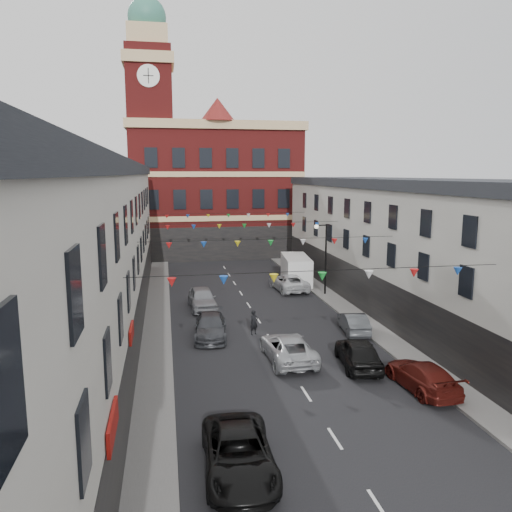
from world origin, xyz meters
TOP-DOWN VIEW (x-y plane):
  - ground at (0.00, 0.00)m, footprint 160.00×160.00m
  - pavement_left at (-6.90, 2.00)m, footprint 1.80×64.00m
  - pavement_right at (6.90, 2.00)m, footprint 1.80×64.00m
  - terrace_left at (-11.78, 1.00)m, footprint 8.40×56.00m
  - terrace_right at (11.78, 1.00)m, footprint 8.40×56.00m
  - civic_building at (0.00, 37.95)m, footprint 20.60×13.30m
  - clock_tower at (-7.50, 35.00)m, footprint 5.60×5.60m
  - distant_hill at (-4.00, 62.00)m, footprint 40.00×14.00m
  - street_lamp at (6.55, 14.00)m, footprint 1.10×0.36m
  - car_left_c at (-3.96, -9.52)m, footprint 2.52×5.15m
  - car_left_d at (-3.60, 4.89)m, footprint 2.40×4.95m
  - car_left_e at (-3.60, 11.63)m, footprint 2.12×4.84m
  - car_right_c at (5.50, -4.48)m, footprint 2.18×4.74m
  - car_right_d at (3.60, -1.31)m, footprint 2.42×4.74m
  - car_right_e at (5.50, 4.24)m, footprint 1.87×4.06m
  - car_right_f at (4.27, 16.34)m, footprint 2.79×5.40m
  - moving_car at (0.20, 0.26)m, footprint 2.44×5.16m
  - white_van at (5.60, 18.91)m, footprint 2.88×5.96m
  - pedestrian at (-0.85, 4.93)m, footprint 0.68×0.58m

SIDE VIEW (x-z plane):
  - ground at x=0.00m, z-range 0.00..0.00m
  - pavement_left at x=-6.90m, z-range 0.00..0.15m
  - pavement_right at x=6.90m, z-range 0.00..0.15m
  - car_right_e at x=5.50m, z-range 0.00..1.29m
  - car_right_c at x=5.50m, z-range 0.00..1.34m
  - car_left_d at x=-3.60m, z-range 0.00..1.39m
  - car_left_c at x=-3.96m, z-range 0.00..1.41m
  - moving_car at x=0.20m, z-range 0.00..1.42m
  - car_right_f at x=4.27m, z-range 0.00..1.46m
  - car_right_d at x=3.60m, z-range 0.00..1.54m
  - pedestrian at x=-0.85m, z-range 0.00..1.57m
  - car_left_e at x=-3.60m, z-range 0.00..1.62m
  - white_van at x=5.60m, z-range 0.00..2.54m
  - street_lamp at x=6.55m, z-range 0.90..6.90m
  - terrace_right at x=11.78m, z-range 0.00..9.70m
  - distant_hill at x=-4.00m, z-range 0.00..10.00m
  - terrace_left at x=-11.78m, z-range 0.00..10.70m
  - civic_building at x=0.00m, z-range -1.11..17.39m
  - clock_tower at x=-7.50m, z-range -0.07..29.93m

